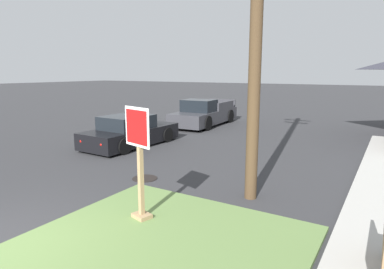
{
  "coord_description": "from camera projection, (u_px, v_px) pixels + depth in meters",
  "views": [
    {
      "loc": [
        5.56,
        -2.43,
        2.97
      ],
      "look_at": [
        1.4,
        4.36,
        1.45
      ],
      "focal_mm": 31.04,
      "sensor_mm": 36.0,
      "label": 1
    }
  ],
  "objects": [
    {
      "name": "pickup_truck_charcoal",
      "position": [
        204.0,
        114.0,
        18.57
      ],
      "size": [
        2.25,
        5.24,
        1.48
      ],
      "color": "#38383D",
      "rests_on": "ground"
    },
    {
      "name": "manhole_cover",
      "position": [
        145.0,
        178.0,
        9.34
      ],
      "size": [
        0.7,
        0.7,
        0.02
      ],
      "primitive_type": "cylinder",
      "color": "black",
      "rests_on": "ground"
    },
    {
      "name": "grass_corner_patch",
      "position": [
        148.0,
        255.0,
        5.38
      ],
      "size": [
        4.68,
        5.01,
        0.08
      ],
      "primitive_type": "cube",
      "color": "#668447",
      "rests_on": "ground"
    },
    {
      "name": "stop_sign",
      "position": [
        140.0,
        165.0,
        6.45
      ],
      "size": [
        0.74,
        0.36,
        2.24
      ],
      "color": "#A3845B",
      "rests_on": "grass_corner_patch"
    },
    {
      "name": "parked_sedan_black",
      "position": [
        130.0,
        132.0,
        13.45
      ],
      "size": [
        1.95,
        4.25,
        1.25
      ],
      "color": "black",
      "rests_on": "ground"
    }
  ]
}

